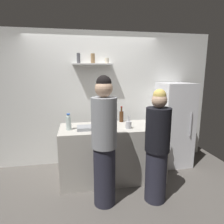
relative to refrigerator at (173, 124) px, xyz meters
name	(u,v)px	position (x,y,z in m)	size (l,w,h in m)	color
ground_plane	(102,194)	(-1.56, -0.85, -0.81)	(5.28, 5.28, 0.00)	#59544F
back_wall_assembly	(93,99)	(-1.56, 0.40, 0.49)	(4.80, 0.32, 2.60)	white
refrigerator	(173,124)	(0.00, 0.00, 0.00)	(0.59, 0.69, 1.63)	white
counter	(112,152)	(-1.32, -0.37, -0.35)	(1.74, 0.74, 0.93)	#B7B2A8
baking_pan	(88,128)	(-1.73, -0.47, 0.14)	(0.34, 0.24, 0.05)	gray
utensil_holder	(129,125)	(-1.07, -0.53, 0.18)	(0.10, 0.10, 0.22)	#B2B2B7
wine_bottle_dark_glass	(163,122)	(-0.50, -0.59, 0.22)	(0.07, 0.07, 0.29)	black
wine_bottle_amber_glass	(121,116)	(-1.09, -0.08, 0.22)	(0.08, 0.08, 0.29)	#472814
water_bottle_plastic	(69,123)	(-2.03, -0.44, 0.23)	(0.08, 0.08, 0.26)	silver
person_grey_hoodie	(104,143)	(-1.54, -1.05, 0.08)	(0.34, 0.34, 1.79)	#262633
person_blonde	(157,148)	(-0.81, -1.10, -0.02)	(0.34, 0.34, 1.61)	#262633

